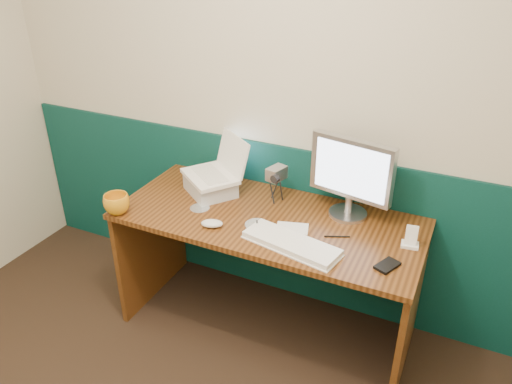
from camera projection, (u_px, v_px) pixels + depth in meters
The scene contains 18 objects.
back_wall at pixel (271, 101), 2.72m from camera, with size 3.50×0.04×2.50m, color beige.
wainscot at pixel (269, 219), 3.07m from camera, with size 3.48×0.02×1.00m, color #07342E.
desk at pixel (267, 274), 2.78m from camera, with size 1.60×0.70×0.75m, color #3B1E0A.
laptop_riser at pixel (210, 185), 2.82m from camera, with size 0.27×0.23×0.09m, color silver.
laptop at pixel (209, 157), 2.74m from camera, with size 0.31×0.24×0.26m, color white, non-canonical shape.
monitor at pixel (351, 177), 2.52m from camera, with size 0.44×0.13×0.44m, color #B1B1B6, non-canonical shape.
keyboard at pixel (291, 244), 2.36m from camera, with size 0.47×0.16×0.03m, color white.
mouse_right at pixel (312, 252), 2.30m from camera, with size 0.10×0.06×0.03m, color white.
mouse_left at pixel (212, 223), 2.51m from camera, with size 0.11×0.07×0.04m, color silver.
mug at pixel (117, 204), 2.62m from camera, with size 0.14×0.14×0.11m, color orange.
camcorder at pixel (276, 184), 2.71m from camera, with size 0.09×0.14×0.21m, color #A9A9AD, non-canonical shape.
cd_spindle at pixel (257, 227), 2.50m from camera, with size 0.12×0.12×0.03m, color silver.
cd_loose_a at pixel (200, 208), 2.69m from camera, with size 0.11×0.11×0.00m, color silver.
pen at pixel (337, 236), 2.44m from camera, with size 0.01×0.01×0.13m, color black.
papers at pixel (292, 228), 2.51m from camera, with size 0.16×0.11×0.00m, color white.
dock at pixel (410, 245), 2.36m from camera, with size 0.08×0.06×0.02m, color white.
music_player at pixel (412, 235), 2.34m from camera, with size 0.06×0.01×0.10m, color white.
pda at pixel (387, 265), 2.22m from camera, with size 0.07×0.12×0.01m, color black.
Camera 1 is at (1.04, -0.67, 2.09)m, focal length 35.00 mm.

